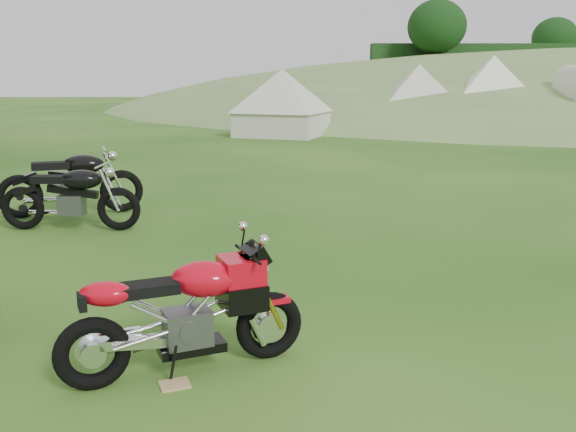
{
  "coord_description": "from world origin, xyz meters",
  "views": [
    {
      "loc": [
        -0.27,
        -5.57,
        2.22
      ],
      "look_at": [
        -0.2,
        0.4,
        0.9
      ],
      "focal_mm": 40.0,
      "sensor_mm": 36.0,
      "label": 1
    }
  ],
  "objects_px": {
    "plywood_board": "(175,384)",
    "sport_motorcycle": "(184,305)",
    "tent_left": "(282,101)",
    "tent_mid": "(418,97)",
    "tent_right": "(492,94)",
    "vintage_moto_d": "(70,195)",
    "vintage_moto_c": "(71,180)"
  },
  "relations": [
    {
      "from": "tent_left",
      "to": "tent_mid",
      "type": "height_order",
      "value": "tent_mid"
    },
    {
      "from": "vintage_moto_c",
      "to": "vintage_moto_d",
      "type": "distance_m",
      "value": 1.05
    },
    {
      "from": "vintage_moto_d",
      "to": "tent_left",
      "type": "xyz_separation_m",
      "value": [
        3.11,
        14.72,
        0.73
      ]
    },
    {
      "from": "sport_motorcycle",
      "to": "vintage_moto_d",
      "type": "relative_size",
      "value": 0.92
    },
    {
      "from": "vintage_moto_d",
      "to": "tent_right",
      "type": "distance_m",
      "value": 21.1
    },
    {
      "from": "sport_motorcycle",
      "to": "vintage_moto_c",
      "type": "xyz_separation_m",
      "value": [
        -2.62,
        5.6,
        0.03
      ]
    },
    {
      "from": "sport_motorcycle",
      "to": "tent_mid",
      "type": "bearing_deg",
      "value": 51.64
    },
    {
      "from": "tent_mid",
      "to": "tent_right",
      "type": "height_order",
      "value": "tent_right"
    },
    {
      "from": "tent_mid",
      "to": "tent_right",
      "type": "bearing_deg",
      "value": -7.06
    },
    {
      "from": "vintage_moto_d",
      "to": "tent_right",
      "type": "bearing_deg",
      "value": 59.14
    },
    {
      "from": "sport_motorcycle",
      "to": "tent_right",
      "type": "xyz_separation_m",
      "value": [
        9.4,
        22.12,
        0.87
      ]
    },
    {
      "from": "plywood_board",
      "to": "tent_mid",
      "type": "distance_m",
      "value": 23.82
    },
    {
      "from": "vintage_moto_d",
      "to": "tent_left",
      "type": "relative_size",
      "value": 0.68
    },
    {
      "from": "tent_left",
      "to": "tent_mid",
      "type": "relative_size",
      "value": 0.95
    },
    {
      "from": "plywood_board",
      "to": "tent_left",
      "type": "distance_m",
      "value": 19.59
    },
    {
      "from": "vintage_moto_c",
      "to": "tent_mid",
      "type": "height_order",
      "value": "tent_mid"
    },
    {
      "from": "tent_left",
      "to": "tent_right",
      "type": "bearing_deg",
      "value": 38.07
    },
    {
      "from": "sport_motorcycle",
      "to": "plywood_board",
      "type": "xyz_separation_m",
      "value": [
        -0.06,
        -0.22,
        -0.53
      ]
    },
    {
      "from": "sport_motorcycle",
      "to": "vintage_moto_c",
      "type": "bearing_deg",
      "value": 92.71
    },
    {
      "from": "plywood_board",
      "to": "tent_right",
      "type": "height_order",
      "value": "tent_right"
    },
    {
      "from": "sport_motorcycle",
      "to": "tent_left",
      "type": "distance_m",
      "value": 19.35
    },
    {
      "from": "vintage_moto_c",
      "to": "vintage_moto_d",
      "type": "relative_size",
      "value": 1.09
    },
    {
      "from": "sport_motorcycle",
      "to": "plywood_board",
      "type": "height_order",
      "value": "sport_motorcycle"
    },
    {
      "from": "tent_mid",
      "to": "vintage_moto_c",
      "type": "bearing_deg",
      "value": -114.89
    },
    {
      "from": "tent_left",
      "to": "vintage_moto_d",
      "type": "bearing_deg",
      "value": -81.87
    },
    {
      "from": "tent_left",
      "to": "plywood_board",
      "type": "bearing_deg",
      "value": -72.4
    },
    {
      "from": "vintage_moto_c",
      "to": "tent_left",
      "type": "xyz_separation_m",
      "value": [
        3.41,
        13.71,
        0.68
      ]
    },
    {
      "from": "vintage_moto_c",
      "to": "vintage_moto_d",
      "type": "bearing_deg",
      "value": -91.98
    },
    {
      "from": "sport_motorcycle",
      "to": "tent_right",
      "type": "bearing_deg",
      "value": 44.58
    },
    {
      "from": "sport_motorcycle",
      "to": "tent_mid",
      "type": "relative_size",
      "value": 0.6
    },
    {
      "from": "plywood_board",
      "to": "sport_motorcycle",
      "type": "bearing_deg",
      "value": 75.52
    },
    {
      "from": "vintage_moto_c",
      "to": "tent_right",
      "type": "bearing_deg",
      "value": 35.46
    }
  ]
}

